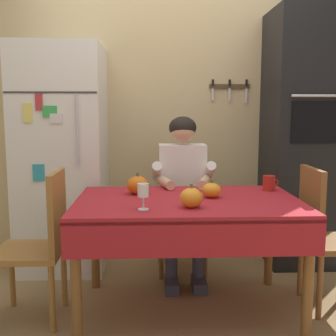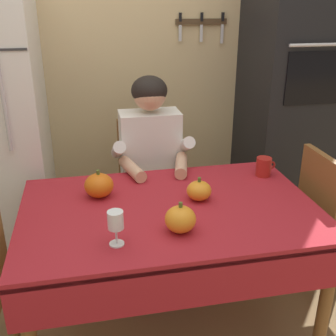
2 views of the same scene
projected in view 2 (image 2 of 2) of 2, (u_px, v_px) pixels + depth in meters
The scene contains 11 objects.
back_wall_assembly at pixel (140, 52), 2.88m from camera, with size 3.70×0.13×2.60m.
wall_oven at pixel (292, 92), 2.85m from camera, with size 0.60×0.64×2.10m.
dining_table at pixel (170, 224), 1.97m from camera, with size 1.40×0.90×0.74m.
chair_behind_person at pixel (148, 183), 2.75m from camera, with size 0.40×0.40×0.93m.
seated_person at pixel (152, 162), 2.49m from camera, with size 0.47×0.55×1.25m.
chair_right_side at pixel (331, 226), 2.24m from camera, with size 0.40×0.40×0.93m.
coffee_mug at pixel (264, 167), 2.28m from camera, with size 0.11×0.08×0.10m.
wine_glass at pixel (116, 222), 1.62m from camera, with size 0.06×0.06×0.15m.
pumpkin_large at pixel (199, 191), 2.01m from camera, with size 0.12×0.12×0.12m.
pumpkin_medium at pixel (181, 219), 1.74m from camera, with size 0.13×0.13×0.14m.
pumpkin_small at pixel (99, 185), 2.04m from camera, with size 0.14×0.14×0.14m.
Camera 2 is at (-0.36, -1.60, 1.67)m, focal length 44.15 mm.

